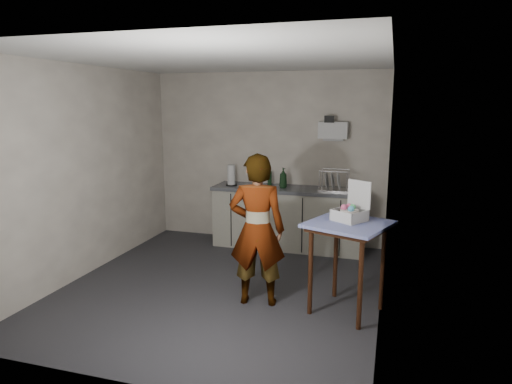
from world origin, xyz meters
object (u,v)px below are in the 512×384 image
(side_table, at_px, (348,234))
(dark_bottle, at_px, (270,178))
(dish_rack, at_px, (333,186))
(soda_can, at_px, (283,183))
(soap_bottle, at_px, (283,178))
(kitchen_counter, at_px, (288,219))
(paper_towel, at_px, (231,176))
(bakery_box, at_px, (350,212))
(standing_man, at_px, (257,230))

(side_table, bearing_deg, dark_bottle, 144.63)
(dish_rack, bearing_deg, soda_can, -177.42)
(soap_bottle, relative_size, soda_can, 2.10)
(kitchen_counter, xyz_separation_m, soap_bottle, (-0.07, -0.04, 0.63))
(paper_towel, bearing_deg, bakery_box, -42.79)
(dark_bottle, bearing_deg, soda_can, -28.46)
(soda_can, bearing_deg, standing_man, -84.47)
(kitchen_counter, height_order, standing_man, standing_man)
(standing_man, bearing_deg, paper_towel, -72.97)
(dish_rack, bearing_deg, kitchen_counter, 178.64)
(dark_bottle, distance_m, paper_towel, 0.58)
(standing_man, relative_size, paper_towel, 5.22)
(side_table, distance_m, dark_bottle, 2.46)
(bakery_box, bearing_deg, paper_towel, 170.46)
(side_table, xyz_separation_m, dark_bottle, (-1.37, 2.03, 0.19))
(side_table, bearing_deg, soda_can, 141.39)
(kitchen_counter, relative_size, dish_rack, 5.24)
(kitchen_counter, distance_m, standing_man, 2.04)
(standing_man, bearing_deg, dish_rack, -115.16)
(bakery_box, bearing_deg, kitchen_counter, 153.13)
(paper_towel, distance_m, dish_rack, 1.53)
(paper_towel, bearing_deg, soda_can, 1.02)
(soda_can, xyz_separation_m, dish_rack, (0.73, 0.03, -0.00))
(paper_towel, bearing_deg, side_table, -44.30)
(side_table, height_order, soda_can, soda_can)
(dark_bottle, height_order, dish_rack, dish_rack)
(soda_can, bearing_deg, soap_bottle, 86.22)
(soap_bottle, xyz_separation_m, dark_bottle, (-0.24, 0.12, -0.04))
(soap_bottle, height_order, paper_towel, paper_towel)
(soda_can, bearing_deg, kitchen_counter, 33.66)
(soap_bottle, relative_size, dark_bottle, 1.34)
(soap_bottle, bearing_deg, paper_towel, -178.45)
(standing_man, relative_size, dark_bottle, 7.40)
(soap_bottle, height_order, soda_can, soap_bottle)
(standing_man, height_order, bakery_box, standing_man)
(paper_towel, distance_m, bakery_box, 2.64)
(dish_rack, xyz_separation_m, bakery_box, (0.41, -1.84, 0.07))
(side_table, bearing_deg, bakery_box, 108.20)
(side_table, bearing_deg, standing_man, -156.15)
(bakery_box, bearing_deg, soap_bottle, 155.36)
(kitchen_counter, distance_m, soda_can, 0.56)
(soda_can, bearing_deg, side_table, -59.14)
(standing_man, bearing_deg, side_table, 173.39)
(kitchen_counter, height_order, paper_towel, paper_towel)
(dark_bottle, bearing_deg, standing_man, -78.40)
(paper_towel, relative_size, bakery_box, 0.78)
(standing_man, xyz_separation_m, dark_bottle, (-0.43, 2.08, 0.20))
(side_table, xyz_separation_m, soda_can, (-1.14, 1.90, 0.15))
(soda_can, relative_size, dark_bottle, 0.64)
(standing_man, distance_m, soap_bottle, 1.99)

